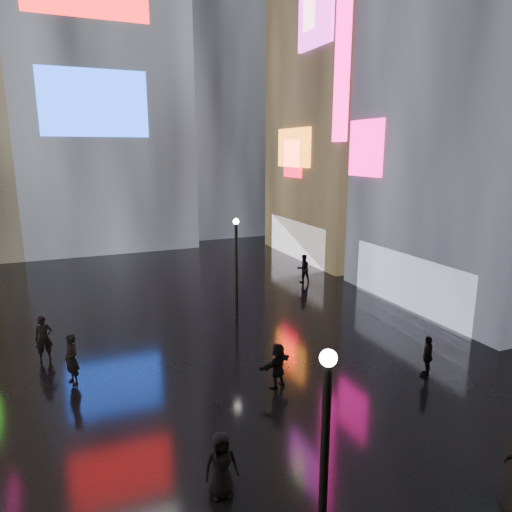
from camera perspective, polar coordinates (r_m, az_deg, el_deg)
ground at (r=24.02m, az=-7.49°, el=-7.67°), size 140.00×140.00×0.00m
building_right_mid at (r=29.44m, az=28.48°, el=24.42°), size 10.28×13.70×30.00m
building_right_far at (r=38.86m, az=12.33°, el=20.94°), size 10.28×12.00×28.00m
tower_main at (r=47.47m, az=-21.12°, el=27.59°), size 16.00×14.20×42.00m
tower_flank_right at (r=50.69m, az=-6.00°, el=22.69°), size 12.00×12.00×34.00m
lamp_near at (r=9.05m, az=8.51°, el=-24.62°), size 0.30×0.30×5.20m
lamp_far at (r=22.90m, az=-2.46°, el=-0.88°), size 0.30×0.30×5.20m
pedestrian_3 at (r=18.96m, az=20.66°, el=-11.62°), size 1.01×0.84×1.61m
pedestrian_4 at (r=12.44m, az=-4.37°, el=-24.56°), size 0.89×0.63×1.73m
pedestrian_5 at (r=17.01m, az=2.73°, el=-13.51°), size 1.64×1.10×1.70m
pedestrian_6 at (r=20.84m, az=-25.00°, el=-9.33°), size 0.76×0.56×1.90m
pedestrian_7 at (r=29.99m, az=5.93°, el=-1.55°), size 0.93×0.73×1.86m
umbrella_2 at (r=11.71m, az=-4.48°, el=-19.59°), size 1.23×1.23×0.83m
pedestrian_8 at (r=18.49m, az=-22.05°, el=-11.87°), size 0.72×0.83×1.91m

